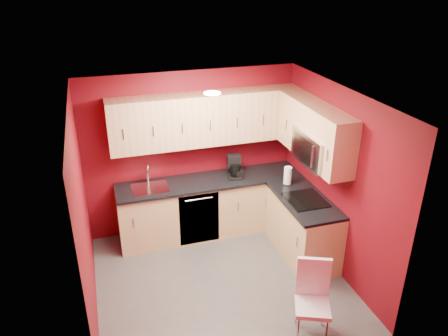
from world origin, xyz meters
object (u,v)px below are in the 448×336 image
coffee_maker (235,167)px  paper_towel (288,176)px  microwave (318,149)px  napkin_holder (239,174)px  sink (150,185)px  dining_chair (313,302)px

coffee_maker → paper_towel: size_ratio=1.26×
microwave → napkin_holder: (-0.77, 0.92, -0.69)m
coffee_maker → paper_towel: 0.80m
napkin_holder → paper_towel: 0.74m
sink → coffee_maker: sink is taller
microwave → dining_chair: size_ratio=0.82×
coffee_maker → dining_chair: (0.12, -2.36, -0.61)m
dining_chair → napkin_holder: bearing=115.0°
paper_towel → dining_chair: bearing=-105.9°
sink → napkin_holder: 1.33m
microwave → paper_towel: (-0.15, 0.52, -0.62)m
sink → paper_towel: sink is taller
sink → napkin_holder: sink is taller
paper_towel → dining_chair: size_ratio=0.29×
napkin_holder → dining_chair: (0.07, -2.32, -0.51)m
microwave → paper_towel: microwave is taller
microwave → coffee_maker: bearing=130.3°
coffee_maker → napkin_holder: bearing=-33.0°
coffee_maker → napkin_holder: (0.05, -0.04, -0.10)m
napkin_holder → paper_towel: size_ratio=0.48×
coffee_maker → paper_towel: (0.67, -0.44, -0.04)m
napkin_holder → paper_towel: bearing=-32.5°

